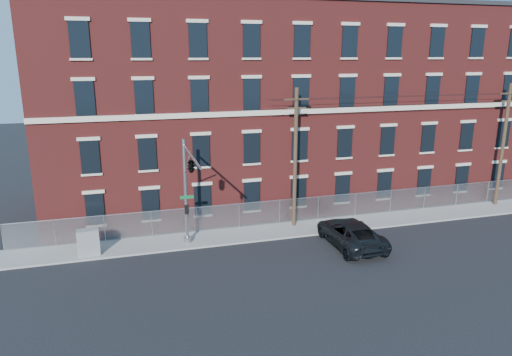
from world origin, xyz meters
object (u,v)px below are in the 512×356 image
object	(u,v)px
traffic_signal_mast	(190,174)
pickup_truck	(351,233)
utility_cabinet	(88,242)
utility_pole_near	(295,156)

from	to	relation	value
traffic_signal_mast	pickup_truck	xyz separation A→B (m)	(10.37, -0.91, -4.53)
traffic_signal_mast	utility_cabinet	size ratio (longest dim) A/B	4.21
traffic_signal_mast	utility_pole_near	xyz separation A→B (m)	(8.00, 3.42, -0.05)
traffic_signal_mast	pickup_truck	bearing A→B (deg)	-4.99
traffic_signal_mast	pickup_truck	size ratio (longest dim) A/B	1.13
pickup_truck	utility_cabinet	size ratio (longest dim) A/B	3.71
traffic_signal_mast	utility_cabinet	bearing A→B (deg)	162.02
utility_pole_near	utility_cabinet	world-z (taller)	utility_pole_near
utility_pole_near	utility_cabinet	xyz separation A→B (m)	(-14.22, -1.40, -4.39)
utility_pole_near	traffic_signal_mast	bearing A→B (deg)	-156.86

